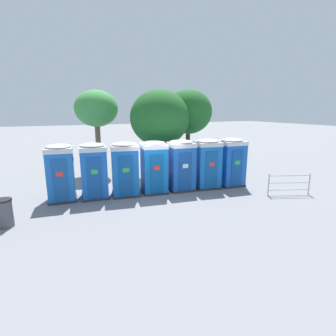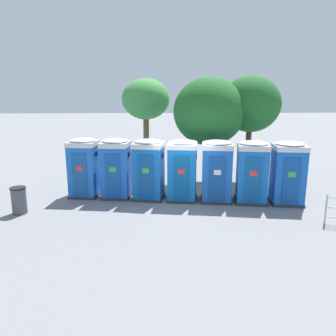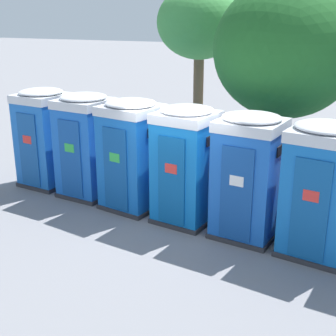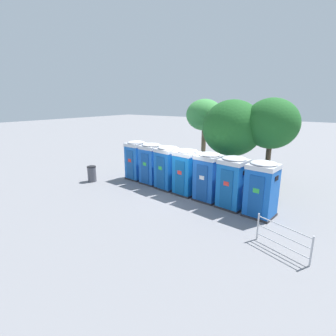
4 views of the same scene
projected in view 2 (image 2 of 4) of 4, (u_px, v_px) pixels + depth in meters
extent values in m
plane|color=slate|center=(182.00, 199.00, 13.85)|extent=(120.00, 120.00, 0.00)
cube|color=#2D2D33|center=(86.00, 194.00, 14.34)|extent=(1.29, 1.32, 0.10)
cube|color=blue|center=(84.00, 170.00, 14.09)|extent=(1.23, 1.26, 2.10)
cube|color=#164F9B|center=(80.00, 175.00, 13.54)|extent=(0.61, 0.10, 1.85)
cube|color=red|center=(79.00, 169.00, 13.46)|extent=(0.28, 0.04, 0.20)
cube|color=black|center=(96.00, 153.00, 13.88)|extent=(0.06, 0.36, 0.20)
cube|color=silver|center=(83.00, 144.00, 13.83)|extent=(1.27, 1.30, 0.20)
ellipsoid|color=silver|center=(83.00, 140.00, 13.80)|extent=(1.21, 1.23, 0.18)
cube|color=#2D2D33|center=(117.00, 196.00, 14.18)|extent=(1.32, 1.32, 0.10)
cube|color=blue|center=(116.00, 171.00, 13.93)|extent=(1.25, 1.26, 2.10)
cube|color=#144A9D|center=(113.00, 176.00, 13.38)|extent=(0.62, 0.10, 1.85)
cube|color=green|center=(113.00, 170.00, 13.30)|extent=(0.28, 0.04, 0.20)
cube|color=black|center=(129.00, 154.00, 13.72)|extent=(0.06, 0.36, 0.20)
cube|color=silver|center=(115.00, 144.00, 13.67)|extent=(1.29, 1.30, 0.20)
ellipsoid|color=silver|center=(115.00, 141.00, 13.64)|extent=(1.23, 1.23, 0.18)
cube|color=#2D2D33|center=(149.00, 197.00, 13.98)|extent=(1.43, 1.40, 0.10)
cube|color=blue|center=(149.00, 172.00, 13.73)|extent=(1.36, 1.34, 2.10)
cube|color=#0F4A94|center=(146.00, 177.00, 13.18)|extent=(0.64, 0.15, 1.85)
cube|color=green|center=(145.00, 171.00, 13.10)|extent=(0.28, 0.06, 0.20)
cube|color=black|center=(163.00, 155.00, 13.47)|extent=(0.09, 0.36, 0.20)
cube|color=silver|center=(148.00, 145.00, 13.47)|extent=(1.40, 1.38, 0.20)
ellipsoid|color=silver|center=(148.00, 141.00, 13.44)|extent=(1.33, 1.31, 0.18)
cube|color=#2D2D33|center=(182.00, 198.00, 13.83)|extent=(1.35, 1.36, 0.10)
cube|color=blue|center=(182.00, 173.00, 13.58)|extent=(1.28, 1.30, 2.10)
cube|color=#0B529A|center=(181.00, 178.00, 13.03)|extent=(0.62, 0.12, 1.85)
cube|color=red|center=(181.00, 172.00, 12.95)|extent=(0.28, 0.05, 0.20)
cube|color=black|center=(196.00, 156.00, 13.35)|extent=(0.08, 0.36, 0.20)
cube|color=silver|center=(183.00, 146.00, 13.32)|extent=(1.32, 1.33, 0.20)
ellipsoid|color=silver|center=(183.00, 142.00, 13.29)|extent=(1.26, 1.27, 0.18)
cube|color=#2D2D33|center=(216.00, 199.00, 13.70)|extent=(1.38, 1.35, 0.10)
cube|color=blue|center=(217.00, 174.00, 13.45)|extent=(1.31, 1.28, 2.10)
cube|color=#134594|center=(217.00, 179.00, 12.90)|extent=(0.64, 0.11, 1.85)
cube|color=white|center=(217.00, 172.00, 12.82)|extent=(0.28, 0.04, 0.20)
cube|color=black|center=(232.00, 156.00, 13.23)|extent=(0.07, 0.36, 0.20)
cube|color=silver|center=(217.00, 146.00, 13.19)|extent=(1.35, 1.32, 0.20)
ellipsoid|color=silver|center=(218.00, 142.00, 13.16)|extent=(1.29, 1.26, 0.18)
cube|color=#2D2D33|center=(250.00, 201.00, 13.52)|extent=(1.41, 1.38, 0.10)
cube|color=blue|center=(252.00, 175.00, 13.28)|extent=(1.34, 1.32, 2.10)
cube|color=#0F4F97|center=(253.00, 180.00, 12.73)|extent=(0.64, 0.14, 1.85)
cube|color=red|center=(254.00, 174.00, 12.65)|extent=(0.28, 0.05, 0.20)
cube|color=black|center=(268.00, 157.00, 13.03)|extent=(0.08, 0.36, 0.20)
cube|color=silver|center=(253.00, 147.00, 13.02)|extent=(1.38, 1.36, 0.20)
ellipsoid|color=silver|center=(254.00, 143.00, 12.98)|extent=(1.32, 1.29, 0.18)
cube|color=#2D2D33|center=(285.00, 202.00, 13.37)|extent=(1.38, 1.34, 0.10)
cube|color=blue|center=(288.00, 176.00, 13.13)|extent=(1.31, 1.28, 2.10)
cube|color=#104798|center=(291.00, 181.00, 12.58)|extent=(0.65, 0.11, 1.85)
cube|color=green|center=(292.00, 175.00, 12.50)|extent=(0.28, 0.04, 0.20)
cube|color=black|center=(305.00, 158.00, 12.91)|extent=(0.07, 0.36, 0.20)
cube|color=silver|center=(290.00, 147.00, 12.87)|extent=(1.35, 1.31, 0.20)
ellipsoid|color=silver|center=(290.00, 144.00, 12.83)|extent=(1.28, 1.25, 0.18)
cylinder|color=brown|center=(208.00, 157.00, 16.16)|extent=(0.35, 0.35, 2.63)
ellipsoid|color=#1E5B23|center=(209.00, 112.00, 15.66)|extent=(3.42, 3.42, 3.23)
cylinder|color=#4C3826|center=(248.00, 151.00, 16.45)|extent=(0.28, 0.28, 3.11)
ellipsoid|color=#1E5B23|center=(250.00, 104.00, 15.93)|extent=(2.90, 2.90, 2.73)
cylinder|color=brown|center=(146.00, 141.00, 18.49)|extent=(0.32, 0.32, 3.45)
ellipsoid|color=#3D8C42|center=(146.00, 99.00, 17.97)|extent=(2.62, 2.62, 2.23)
cylinder|color=#4C4C54|center=(19.00, 201.00, 12.15)|extent=(0.53, 0.53, 0.95)
cylinder|color=black|center=(18.00, 188.00, 12.03)|extent=(0.56, 0.56, 0.06)
cylinder|color=#B7B7BC|center=(326.00, 209.00, 11.16)|extent=(0.06, 0.06, 1.05)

